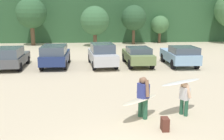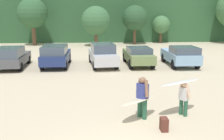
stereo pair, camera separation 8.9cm
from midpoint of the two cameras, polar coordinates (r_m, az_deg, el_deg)
hillside_ridge at (r=40.53m, az=-2.48°, el=12.81°), size 108.00×12.00×8.20m
tree_left at (r=33.08m, az=-17.16°, el=11.93°), size 3.64×3.64×5.71m
tree_right at (r=30.81m, az=-3.53°, el=10.86°), size 3.39×3.39×4.72m
tree_center at (r=32.86m, az=5.19°, el=11.43°), size 3.14×3.14×4.87m
tree_far_right at (r=34.85m, az=10.91°, el=9.84°), size 2.34×2.34×3.58m
parked_car_dark_gray at (r=19.70m, az=-21.22°, el=2.70°), size 2.01×4.28×1.56m
parked_car_navy at (r=19.33m, az=-12.25°, el=3.26°), size 1.89×4.30×1.63m
parked_car_silver at (r=19.22m, az=-1.96°, el=3.47°), size 2.23×4.73×1.70m
parked_car_olive_green at (r=19.56m, az=5.95°, el=3.28°), size 1.94×4.44×1.41m
parked_car_sky_blue at (r=19.89m, az=15.12°, el=3.20°), size 1.94×4.18×1.54m
person_adult at (r=9.67m, az=7.05°, el=-5.56°), size 0.46×0.65×1.59m
person_child at (r=10.27m, az=15.94°, el=-5.78°), size 0.39×0.56×1.32m
surfboard_cream at (r=9.59m, az=6.43°, el=-6.62°), size 1.73×1.58×0.16m
surfboard_white at (r=10.16m, az=15.26°, el=-2.67°), size 2.02×1.48×0.17m
backpack_dropped at (r=9.01m, az=11.76°, el=-11.73°), size 0.24×0.34×0.45m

